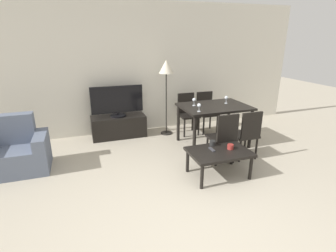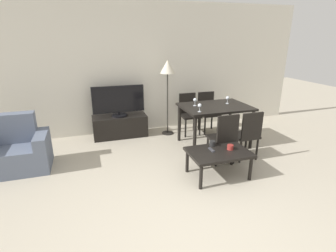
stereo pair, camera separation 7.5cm
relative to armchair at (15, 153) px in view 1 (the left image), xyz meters
The scene contains 18 objects.
ground_plane 3.11m from the armchair, 47.79° to the right, with size 18.00×18.00×0.00m, color #B2A893.
wall_back 2.65m from the armchair, 31.50° to the left, with size 7.91×0.06×2.70m.
armchair is the anchor object (origin of this frame).
tv_stand 2.00m from the armchair, 28.95° to the left, with size 1.10×0.47×0.44m.
tv 2.05m from the armchair, 28.89° to the left, with size 1.05×0.32×0.63m.
coffee_table 3.14m from the armchair, 21.77° to the right, with size 0.90×0.62×0.41m.
dining_table 3.44m from the armchair, ahead, with size 1.26×0.90×0.78m.
dining_chair_near 3.30m from the armchair, 13.97° to the right, with size 0.40×0.40×0.86m.
dining_chair_far 3.71m from the armchair, 11.16° to the left, with size 0.40×0.40×0.86m.
dining_chair_near_right 3.73m from the armchair, 12.33° to the right, with size 0.40×0.40×0.86m.
dining_chair_far_left 3.28m from the armchair, 12.66° to the left, with size 0.40×0.40×0.86m.
floor_lamp 3.04m from the armchair, 16.22° to the left, with size 0.30×0.30×1.57m.
remote_primary 3.03m from the armchair, 21.46° to the right, with size 0.04×0.15×0.02m.
cup_white_near 3.07m from the armchair, 18.10° to the right, with size 0.09×0.09×0.08m.
cup_colored_far 3.32m from the armchair, 20.51° to the right, with size 0.09×0.09×0.07m.
wine_glass_left 3.76m from the armchair, ahead, with size 0.07×0.07×0.15m.
wine_glass_center 3.11m from the armchair, ahead, with size 0.07×0.07×0.15m.
wine_glass_right 3.04m from the armchair, ahead, with size 0.07×0.07×0.15m.
Camera 1 is at (-1.02, -1.98, 2.02)m, focal length 28.00 mm.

